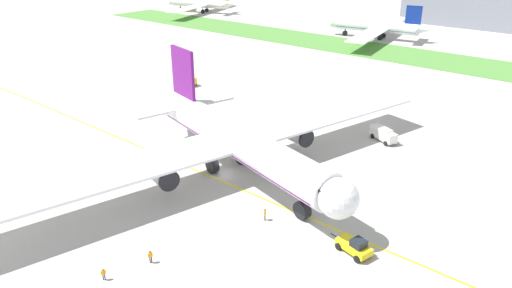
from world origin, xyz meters
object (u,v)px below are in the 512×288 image
object	(u,v)px
pushback_tug	(355,246)
traffic_cone_starboard_wing	(98,162)
ground_crew_wingwalker_starboard	(103,273)
ground_crew_marshaller_front	(150,256)
traffic_cone_near_nose	(294,288)
airliner_foreground	(235,140)
service_truck_catering_van	(383,134)
traffic_cone_port_wing	(67,170)
parked_airliner_far_centre	(378,27)
service_truck_fuel_bowser	(188,79)
ground_crew_wingwalker_port	(265,213)
parked_airliner_far_left	(201,4)

from	to	relation	value
pushback_tug	traffic_cone_starboard_wing	world-z (taller)	pushback_tug
pushback_tug	ground_crew_wingwalker_starboard	size ratio (longest dim) A/B	4.10
ground_crew_marshaller_front	traffic_cone_near_nose	size ratio (longest dim) A/B	2.92
airliner_foreground	service_truck_catering_van	world-z (taller)	airliner_foreground
traffic_cone_port_wing	parked_airliner_far_centre	distance (m)	135.29
traffic_cone_port_wing	parked_airliner_far_centre	bearing A→B (deg)	95.03
service_truck_fuel_bowser	parked_airliner_far_centre	xyz separation A→B (m)	(9.67, 87.79, 2.84)
service_truck_catering_van	service_truck_fuel_bowser	bearing A→B (deg)	178.89
traffic_cone_starboard_wing	service_truck_catering_van	bearing A→B (deg)	51.03
ground_crew_wingwalker_port	airliner_foreground	bearing A→B (deg)	148.01
pushback_tug	airliner_foreground	bearing A→B (deg)	165.87
airliner_foreground	traffic_cone_near_nose	world-z (taller)	airliner_foreground
traffic_cone_port_wing	parked_airliner_far_centre	xyz separation A→B (m)	(-11.85, 134.71, 4.14)
airliner_foreground	traffic_cone_near_nose	xyz separation A→B (m)	(23.82, -16.76, -5.78)
service_truck_catering_van	pushback_tug	bearing A→B (deg)	-69.13
airliner_foreground	service_truck_catering_van	size ratio (longest dim) A/B	12.94
ground_crew_wingwalker_port	ground_crew_wingwalker_starboard	world-z (taller)	ground_crew_wingwalker_port
traffic_cone_starboard_wing	service_truck_fuel_bowser	size ratio (longest dim) A/B	0.12
ground_crew_wingwalker_starboard	traffic_cone_near_nose	xyz separation A→B (m)	(17.66, 12.48, -0.66)
parked_airliner_far_left	ground_crew_wingwalker_port	bearing A→B (deg)	-41.48
traffic_cone_starboard_wing	parked_airliner_far_centre	distance (m)	130.45
airliner_foreground	traffic_cone_starboard_wing	size ratio (longest dim) A/B	138.73
service_truck_catering_van	ground_crew_marshaller_front	bearing A→B (deg)	-95.07
pushback_tug	traffic_cone_starboard_wing	xyz separation A→B (m)	(-46.26, -6.15, -0.74)
ground_crew_wingwalker_port	ground_crew_marshaller_front	xyz separation A→B (m)	(-4.68, -16.05, -0.04)
pushback_tug	parked_airliner_far_left	bearing A→B (deg)	141.26
pushback_tug	traffic_cone_near_nose	bearing A→B (deg)	-99.96
pushback_tug	ground_crew_wingwalker_port	world-z (taller)	pushback_tug
pushback_tug	ground_crew_marshaller_front	xyz separation A→B (m)	(-17.85, -17.38, 0.00)
ground_crew_marshaller_front	traffic_cone_near_nose	xyz separation A→B (m)	(16.04, 7.07, -0.75)
traffic_cone_near_nose	traffic_cone_port_wing	xyz separation A→B (m)	(-45.82, -0.83, 0.00)
ground_crew_marshaller_front	traffic_cone_port_wing	bearing A→B (deg)	168.17
service_truck_fuel_bowser	service_truck_catering_van	size ratio (longest dim) A/B	0.75
parked_airliner_far_left	traffic_cone_near_nose	bearing A→B (deg)	-41.26
ground_crew_marshaller_front	traffic_cone_port_wing	size ratio (longest dim) A/B	2.92
ground_crew_wingwalker_starboard	service_truck_fuel_bowser	bearing A→B (deg)	130.31
airliner_foreground	service_truck_fuel_bowser	distance (m)	52.67
traffic_cone_starboard_wing	service_truck_fuel_bowser	xyz separation A→B (m)	(-22.89, 41.92, 1.30)
traffic_cone_port_wing	traffic_cone_starboard_wing	bearing A→B (deg)	74.65
ground_crew_wingwalker_starboard	traffic_cone_near_nose	world-z (taller)	ground_crew_wingwalker_starboard
traffic_cone_port_wing	ground_crew_wingwalker_starboard	bearing A→B (deg)	-22.47
ground_crew_marshaller_front	parked_airliner_far_centre	distance (m)	147.01
ground_crew_wingwalker_port	traffic_cone_starboard_wing	distance (m)	33.46
pushback_tug	traffic_cone_near_nose	xyz separation A→B (m)	(-1.81, -10.31, -0.74)
traffic_cone_starboard_wing	parked_airliner_far_centre	bearing A→B (deg)	95.82
pushback_tug	ground_crew_wingwalker_starboard	distance (m)	29.97
traffic_cone_port_wing	service_truck_catering_van	size ratio (longest dim) A/B	0.09
ground_crew_marshaller_front	service_truck_catering_van	size ratio (longest dim) A/B	0.27
ground_crew_wingwalker_starboard	parked_airliner_far_left	distance (m)	204.56
service_truck_fuel_bowser	parked_airliner_far_left	xyz separation A→B (m)	(-89.40, 91.41, 2.83)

